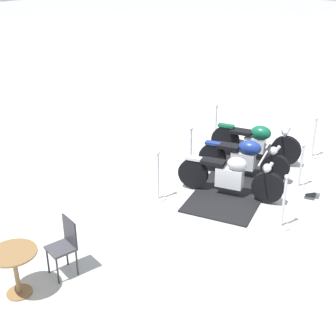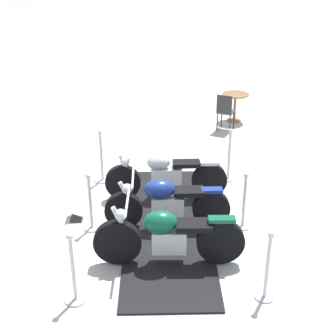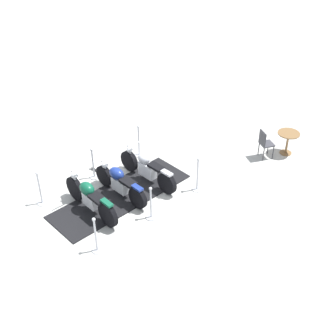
% 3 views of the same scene
% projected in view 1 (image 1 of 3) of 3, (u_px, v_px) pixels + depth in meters
% --- Properties ---
extents(ground_plane, '(80.00, 80.00, 0.00)m').
position_uv_depth(ground_plane, '(242.00, 176.00, 10.82)').
color(ground_plane, silver).
extents(display_platform, '(2.63, 4.48, 0.03)m').
position_uv_depth(display_platform, '(242.00, 175.00, 10.81)').
color(display_platform, black).
rests_on(display_platform, ground_plane).
extents(motorcycle_chrome, '(2.22, 1.01, 0.97)m').
position_uv_depth(motorcycle_chrome, '(231.00, 175.00, 9.76)').
color(motorcycle_chrome, black).
rests_on(motorcycle_chrome, display_platform).
extents(motorcycle_navy, '(2.05, 0.94, 0.94)m').
position_uv_depth(motorcycle_navy, '(245.00, 157.00, 10.60)').
color(motorcycle_navy, black).
rests_on(motorcycle_navy, display_platform).
extents(motorcycle_forest, '(2.20, 0.94, 1.05)m').
position_uv_depth(motorcycle_forest, '(256.00, 141.00, 11.43)').
color(motorcycle_forest, black).
rests_on(motorcycle_forest, display_platform).
extents(stanchion_right_rear, '(0.30, 0.30, 1.07)m').
position_uv_depth(stanchion_right_rear, '(313.00, 143.00, 11.66)').
color(stanchion_right_rear, silver).
rests_on(stanchion_right_rear, ground_plane).
extents(stanchion_left_mid, '(0.30, 0.30, 1.03)m').
position_uv_depth(stanchion_left_mid, '(191.00, 153.00, 11.15)').
color(stanchion_left_mid, silver).
rests_on(stanchion_left_mid, ground_plane).
extents(stanchion_left_rear, '(0.28, 0.28, 1.06)m').
position_uv_depth(stanchion_left_rear, '(216.00, 128.00, 12.62)').
color(stanchion_left_rear, silver).
rests_on(stanchion_left_rear, ground_plane).
extents(stanchion_right_front, '(0.35, 0.35, 1.10)m').
position_uv_depth(stanchion_right_front, '(283.00, 211.00, 8.70)').
color(stanchion_right_front, silver).
rests_on(stanchion_right_front, ground_plane).
extents(stanchion_right_mid, '(0.30, 0.30, 1.04)m').
position_uv_depth(stanchion_right_mid, '(300.00, 172.00, 10.18)').
color(stanchion_right_mid, silver).
rests_on(stanchion_right_mid, ground_plane).
extents(stanchion_left_front, '(0.30, 0.30, 1.11)m').
position_uv_depth(stanchion_left_front, '(158.00, 183.00, 9.65)').
color(stanchion_left_front, silver).
rests_on(stanchion_left_front, ground_plane).
extents(info_placard, '(0.36, 0.38, 0.22)m').
position_uv_depth(info_placard, '(311.00, 193.00, 9.90)').
color(info_placard, '#333338').
rests_on(info_placard, ground_plane).
extents(cafe_table, '(0.71, 0.71, 0.76)m').
position_uv_depth(cafe_table, '(14.00, 263.00, 6.90)').
color(cafe_table, olive).
rests_on(cafe_table, ground_plane).
extents(cafe_chair_near_table, '(0.46, 0.46, 0.97)m').
position_uv_depth(cafe_chair_near_table, '(65.00, 243.00, 7.37)').
color(cafe_chair_near_table, '#2D2D33').
rests_on(cafe_chair_near_table, ground_plane).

